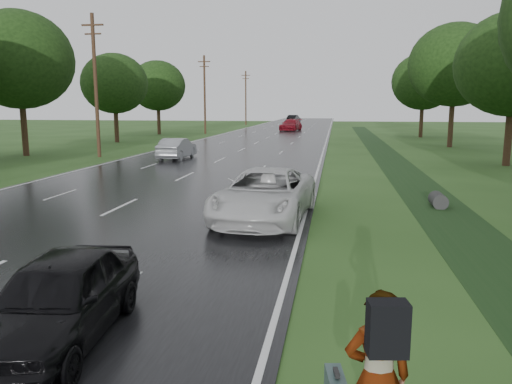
{
  "coord_description": "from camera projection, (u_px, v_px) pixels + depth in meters",
  "views": [
    {
      "loc": [
        7.71,
        -8.84,
        3.7
      ],
      "look_at": [
        5.54,
        4.77,
        1.3
      ],
      "focal_mm": 35.0,
      "sensor_mm": 36.0,
      "label": 1
    }
  ],
  "objects": [
    {
      "name": "silver_sedan",
      "position": [
        177.0,
        148.0,
        34.35
      ],
      "size": [
        1.63,
        4.41,
        1.44
      ],
      "primitive_type": "imported",
      "rotation": [
        0.0,
        0.0,
        3.12
      ],
      "color": "gray",
      "rests_on": "road"
    },
    {
      "name": "tree_west_c",
      "position": [
        19.0,
        60.0,
        35.89
      ],
      "size": [
        7.8,
        7.8,
        10.43
      ],
      "color": "#3B2518",
      "rests_on": "ground"
    },
    {
      "name": "tree_east_d",
      "position": [
        455.0,
        65.0,
        43.41
      ],
      "size": [
        8.0,
        8.0,
        10.76
      ],
      "color": "#3B2518",
      "rests_on": "ground"
    },
    {
      "name": "center_line",
      "position": [
        264.0,
        139.0,
        54.2
      ],
      "size": [
        0.12,
        180.0,
        0.01
      ],
      "primitive_type": "cube",
      "color": "silver",
      "rests_on": "road"
    },
    {
      "name": "far_car_red",
      "position": [
        291.0,
        125.0,
        72.58
      ],
      "size": [
        3.26,
        6.12,
        1.69
      ],
      "primitive_type": "imported",
      "rotation": [
        0.0,
        0.0,
        -0.16
      ],
      "color": "maroon",
      "rests_on": "road"
    },
    {
      "name": "edge_stripe_west",
      "position": [
        204.0,
        139.0,
        55.24
      ],
      "size": [
        0.12,
        180.0,
        0.01
      ],
      "primitive_type": "cube",
      "color": "silver",
      "rests_on": "road"
    },
    {
      "name": "tree_west_d",
      "position": [
        114.0,
        84.0,
        49.57
      ],
      "size": [
        6.6,
        6.6,
        8.8
      ],
      "color": "#3B2518",
      "rests_on": "ground"
    },
    {
      "name": "far_car_dark",
      "position": [
        294.0,
        119.0,
        103.3
      ],
      "size": [
        2.62,
        5.35,
        1.69
      ],
      "primitive_type": "imported",
      "rotation": [
        0.0,
        0.0,
        2.97
      ],
      "color": "black",
      "rests_on": "road"
    },
    {
      "name": "tree_east_f",
      "position": [
        423.0,
        82.0,
        57.21
      ],
      "size": [
        7.2,
        7.2,
        9.62
      ],
      "color": "#3B2518",
      "rests_on": "ground"
    },
    {
      "name": "pedestrian",
      "position": [
        376.0,
        376.0,
        5.08
      ],
      "size": [
        0.92,
        0.73,
        1.9
      ],
      "rotation": [
        0.0,
        0.0,
        3.3
      ],
      "color": "#A5998C",
      "rests_on": "ground"
    },
    {
      "name": "drainage_ditch",
      "position": [
        406.0,
        174.0,
        26.84
      ],
      "size": [
        2.2,
        120.0,
        0.56
      ],
      "color": "#173313",
      "rests_on": "ground"
    },
    {
      "name": "tree_west_f",
      "position": [
        158.0,
        86.0,
        63.23
      ],
      "size": [
        7.0,
        7.0,
        9.29
      ],
      "color": "#3B2518",
      "rests_on": "ground"
    },
    {
      "name": "utility_pole_distant",
      "position": [
        246.0,
        97.0,
        93.65
      ],
      "size": [
        1.6,
        0.26,
        10.0
      ],
      "color": "#3B2518",
      "rests_on": "ground"
    },
    {
      "name": "road",
      "position": [
        264.0,
        140.0,
        54.2
      ],
      "size": [
        14.0,
        180.0,
        0.04
      ],
      "primitive_type": "cube",
      "color": "black",
      "rests_on": "ground"
    },
    {
      "name": "utility_pole_far",
      "position": [
        205.0,
        93.0,
        64.47
      ],
      "size": [
        1.6,
        0.26,
        10.0
      ],
      "color": "#3B2518",
      "rests_on": "ground"
    },
    {
      "name": "utility_pole_mid",
      "position": [
        96.0,
        84.0,
        35.28
      ],
      "size": [
        1.6,
        0.26,
        10.0
      ],
      "color": "#3B2518",
      "rests_on": "ground"
    },
    {
      "name": "dark_sedan",
      "position": [
        58.0,
        298.0,
        7.77
      ],
      "size": [
        2.02,
        4.22,
        1.39
      ],
      "primitive_type": "imported",
      "rotation": [
        0.0,
        0.0,
        0.09
      ],
      "color": "black",
      "rests_on": "road"
    },
    {
      "name": "white_pickup",
      "position": [
        265.0,
        195.0,
        16.09
      ],
      "size": [
        3.13,
        6.05,
        1.63
      ],
      "primitive_type": "imported",
      "rotation": [
        0.0,
        0.0,
        -0.07
      ],
      "color": "silver",
      "rests_on": "road"
    },
    {
      "name": "edge_stripe_east",
      "position": [
        327.0,
        140.0,
        53.15
      ],
      "size": [
        0.12,
        180.0,
        0.01
      ],
      "primitive_type": "cube",
      "color": "silver",
      "rests_on": "road"
    }
  ]
}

